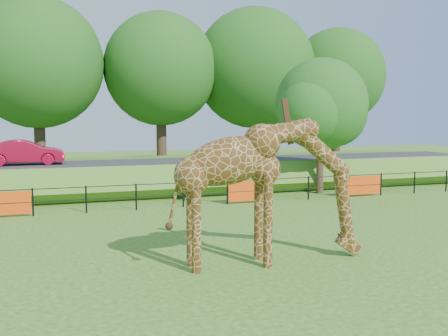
{
  "coord_description": "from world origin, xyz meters",
  "views": [
    {
      "loc": [
        -5.16,
        -12.46,
        3.82
      ],
      "look_at": [
        0.64,
        4.48,
        2.0
      ],
      "focal_mm": 40.0,
      "sensor_mm": 36.0,
      "label": 1
    }
  ],
  "objects_px": {
    "car_red": "(25,152)",
    "tree_east": "(322,108)",
    "giraffe": "(269,191)",
    "visitor": "(186,184)"
  },
  "relations": [
    {
      "from": "car_red",
      "to": "tree_east",
      "type": "xyz_separation_m",
      "value": [
        14.16,
        -5.07,
        2.23
      ]
    },
    {
      "from": "car_red",
      "to": "giraffe",
      "type": "bearing_deg",
      "value": -157.07
    },
    {
      "from": "visitor",
      "to": "tree_east",
      "type": "bearing_deg",
      "value": 156.19
    },
    {
      "from": "giraffe",
      "to": "car_red",
      "type": "bearing_deg",
      "value": 116.24
    },
    {
      "from": "visitor",
      "to": "tree_east",
      "type": "height_order",
      "value": "tree_east"
    },
    {
      "from": "giraffe",
      "to": "car_red",
      "type": "relative_size",
      "value": 1.39
    },
    {
      "from": "giraffe",
      "to": "tree_east",
      "type": "relative_size",
      "value": 0.79
    },
    {
      "from": "visitor",
      "to": "tree_east",
      "type": "distance_m",
      "value": 7.88
    },
    {
      "from": "car_red",
      "to": "tree_east",
      "type": "height_order",
      "value": "tree_east"
    },
    {
      "from": "giraffe",
      "to": "visitor",
      "type": "relative_size",
      "value": 3.57
    }
  ]
}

